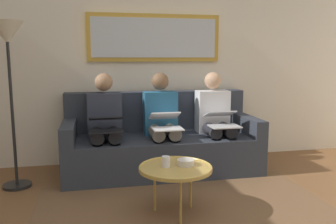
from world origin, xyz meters
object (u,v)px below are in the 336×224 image
(laptop_white, at_px, (166,121))
(person_right, at_px, (105,122))
(person_middle, at_px, (162,120))
(standing_lamp, at_px, (8,51))
(laptop_silver, at_px, (222,119))
(bowl, at_px, (186,162))
(coffee_table, at_px, (175,168))
(person_left, at_px, (215,118))
(couch, at_px, (161,143))
(framed_mirror, at_px, (155,38))
(cup, at_px, (166,162))
(laptop_black, at_px, (106,124))

(laptop_white, xyz_separation_m, person_right, (0.64, -0.23, -0.02))
(person_middle, relative_size, standing_lamp, 0.69)
(laptop_silver, height_order, person_right, person_right)
(bowl, relative_size, laptop_white, 0.37)
(person_middle, bearing_deg, coffee_table, 84.83)
(person_left, xyz_separation_m, person_right, (1.28, 0.00, 0.00))
(couch, distance_m, framed_mirror, 1.30)
(coffee_table, relative_size, person_left, 0.54)
(framed_mirror, height_order, person_right, framed_mirror)
(laptop_silver, distance_m, laptop_white, 0.64)
(couch, distance_m, person_right, 0.71)
(couch, relative_size, laptop_silver, 5.69)
(cup, distance_m, laptop_silver, 1.23)
(cup, xyz_separation_m, laptop_white, (-0.18, -0.90, 0.17))
(coffee_table, relative_size, laptop_black, 1.75)
(coffee_table, height_order, laptop_silver, laptop_silver)
(framed_mirror, relative_size, standing_lamp, 0.99)
(framed_mirror, distance_m, person_right, 1.23)
(person_left, bearing_deg, laptop_black, 10.76)
(coffee_table, distance_m, person_right, 1.28)
(person_right, bearing_deg, framed_mirror, -144.47)
(framed_mirror, height_order, bowl, framed_mirror)
(person_left, bearing_deg, couch, -6.13)
(framed_mirror, relative_size, laptop_black, 4.69)
(bowl, relative_size, laptop_black, 0.42)
(person_right, bearing_deg, couch, -173.87)
(laptop_silver, height_order, person_middle, person_middle)
(bowl, height_order, laptop_silver, laptop_silver)
(framed_mirror, bearing_deg, standing_lamp, 22.94)
(standing_lamp, bearing_deg, laptop_black, 177.22)
(person_left, relative_size, person_middle, 1.00)
(coffee_table, xyz_separation_m, person_right, (0.54, -1.15, 0.21))
(person_middle, distance_m, laptop_black, 0.68)
(coffee_table, xyz_separation_m, standing_lamp, (1.45, -0.95, 0.97))
(cup, xyz_separation_m, laptop_silver, (-0.82, -0.90, 0.17))
(cup, bearing_deg, person_left, -126.00)
(couch, bearing_deg, cup, 81.42)
(laptop_silver, relative_size, standing_lamp, 0.23)
(laptop_silver, xyz_separation_m, person_middle, (0.64, -0.23, -0.02))
(coffee_table, relative_size, cup, 6.82)
(coffee_table, distance_m, person_left, 1.38)
(coffee_table, xyz_separation_m, person_left, (-0.74, -1.15, 0.21))
(standing_lamp, bearing_deg, bowl, 149.16)
(laptop_white, bearing_deg, person_right, -19.45)
(framed_mirror, xyz_separation_m, laptop_silver, (-0.64, 0.69, -0.92))
(cup, distance_m, laptop_black, 1.01)
(laptop_silver, bearing_deg, person_left, -90.00)
(person_middle, height_order, laptop_black, person_middle)
(bowl, height_order, person_right, person_right)
(cup, bearing_deg, bowl, -176.60)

